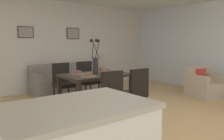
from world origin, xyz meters
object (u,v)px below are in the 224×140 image
(bowl_far_right, at_px, (102,70))
(centerpiece_vase, at_px, (95,61))
(dining_chair_near_left, at_px, (109,94))
(sofa, at_px, (70,82))
(framed_picture_left, at_px, (26,32))
(dining_chair_far_right, at_px, (87,78))
(dining_chair_far_left, at_px, (135,90))
(armchair, at_px, (205,85))
(dining_table, at_px, (96,78))
(bowl_far_left, at_px, (114,72))
(dining_chair_near_right, at_px, (63,81))
(bowl_near_left, at_px, (88,74))
(side_table, at_px, (104,79))
(bowl_near_right, at_px, (77,72))
(table_lamp, at_px, (104,59))
(framed_picture_center, at_px, (73,34))

(bowl_far_right, bearing_deg, centerpiece_vase, -145.63)
(dining_chair_near_left, xyz_separation_m, bowl_far_right, (0.62, 1.09, 0.27))
(sofa, distance_m, framed_picture_left, 1.80)
(dining_chair_far_right, height_order, centerpiece_vase, centerpiece_vase)
(dining_chair_far_left, bearing_deg, sofa, 89.43)
(sofa, relative_size, armchair, 2.13)
(dining_table, relative_size, bowl_far_left, 8.24)
(dining_table, height_order, dining_chair_far_right, dining_chair_far_right)
(dining_table, height_order, bowl_far_right, bowl_far_right)
(dining_chair_near_left, xyz_separation_m, centerpiece_vase, (0.31, 0.87, 0.51))
(dining_chair_near_right, height_order, armchair, dining_chair_near_right)
(bowl_near_left, bearing_deg, centerpiece_vase, 34.54)
(dining_chair_near_right, distance_m, framed_picture_left, 1.91)
(dining_table, relative_size, side_table, 2.69)
(bowl_far_right, relative_size, framed_picture_left, 0.40)
(dining_chair_near_right, xyz_separation_m, bowl_near_right, (0.02, -0.65, 0.27))
(bowl_near_left, xyz_separation_m, framed_picture_left, (-0.40, 2.54, 0.90))
(bowl_far_left, relative_size, table_lamp, 0.33)
(centerpiece_vase, distance_m, bowl_near_left, 0.45)
(bowl_near_right, bearing_deg, dining_chair_far_left, -61.87)
(bowl_near_right, height_order, framed_picture_left, framed_picture_left)
(bowl_near_left, relative_size, framed_picture_center, 0.40)
(bowl_near_left, relative_size, armchair, 0.17)
(side_table, bearing_deg, bowl_far_left, -120.67)
(bowl_near_left, distance_m, sofa, 2.21)
(dining_chair_near_right, relative_size, dining_chair_far_right, 1.00)
(centerpiece_vase, height_order, bowl_far_left, centerpiece_vase)
(framed_picture_left, bearing_deg, table_lamp, -14.26)
(bowl_far_left, bearing_deg, framed_picture_center, 81.13)
(bowl_near_right, bearing_deg, armchair, -18.90)
(dining_chair_near_right, relative_size, framed_picture_left, 2.18)
(dining_table, xyz_separation_m, dining_chair_far_left, (0.29, -0.91, -0.14))
(dining_chair_far_left, xyz_separation_m, bowl_near_right, (-0.60, 1.13, 0.27))
(dining_chair_near_left, height_order, dining_chair_far_left, same)
(dining_chair_near_right, height_order, bowl_far_right, dining_chair_near_right)
(dining_table, relative_size, sofa, 0.67)
(table_lamp, distance_m, framed_picture_center, 1.24)
(dining_chair_near_left, bearing_deg, bowl_far_right, 60.33)
(bowl_near_right, distance_m, bowl_far_right, 0.63)
(bowl_near_right, relative_size, framed_picture_left, 0.40)
(armchair, bearing_deg, dining_chair_near_left, -179.94)
(dining_chair_far_left, relative_size, sofa, 0.44)
(armchair, height_order, framed_picture_left, framed_picture_left)
(dining_table, relative_size, bowl_near_left, 8.24)
(dining_chair_near_left, bearing_deg, bowl_near_right, 90.54)
(dining_chair_near_left, height_order, bowl_near_right, dining_chair_near_left)
(dining_chair_near_left, distance_m, centerpiece_vase, 1.06)
(sofa, xyz_separation_m, framed_picture_left, (-1.03, 0.48, 1.40))
(table_lamp, bearing_deg, bowl_near_right, -139.35)
(bowl_far_left, xyz_separation_m, side_table, (1.18, 1.98, -0.52))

